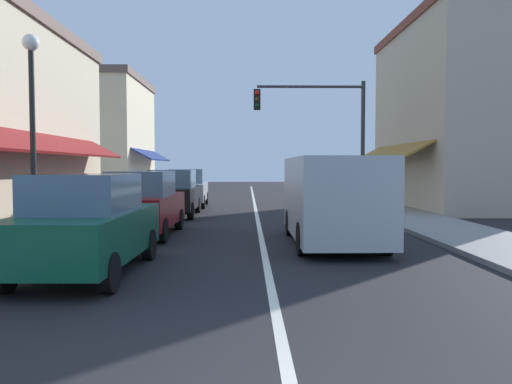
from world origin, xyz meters
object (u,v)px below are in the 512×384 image
at_px(parked_car_far_left, 188,188).
at_px(parked_car_second_left, 142,204).
at_px(parked_car_nearest_left, 86,225).
at_px(traffic_signal_mast_arm, 325,122).
at_px(van_in_lane, 332,197).
at_px(parked_car_third_left, 174,193).
at_px(street_lamp_left_near, 32,106).

bearing_deg(parked_car_far_left, parked_car_second_left, -91.98).
distance_m(parked_car_nearest_left, traffic_signal_mast_arm, 15.29).
height_order(parked_car_far_left, van_in_lane, van_in_lane).
height_order(parked_car_second_left, parked_car_far_left, same).
xyz_separation_m(parked_car_far_left, van_in_lane, (4.89, -11.56, 0.27)).
height_order(parked_car_nearest_left, parked_car_far_left, same).
bearing_deg(parked_car_nearest_left, traffic_signal_mast_arm, 66.60).
bearing_deg(traffic_signal_mast_arm, parked_car_far_left, 168.14).
bearing_deg(parked_car_second_left, parked_car_third_left, 90.33).
height_order(parked_car_second_left, van_in_lane, van_in_lane).
relative_size(parked_car_far_left, street_lamp_left_near, 0.87).
relative_size(parked_car_second_left, street_lamp_left_near, 0.87).
distance_m(parked_car_nearest_left, parked_car_second_left, 4.93).
relative_size(parked_car_nearest_left, street_lamp_left_near, 0.87).
xyz_separation_m(van_in_lane, traffic_signal_mast_arm, (1.40, 10.24, 2.73)).
distance_m(parked_car_nearest_left, parked_car_third_left, 10.40).
relative_size(parked_car_nearest_left, van_in_lane, 0.80).
xyz_separation_m(parked_car_third_left, van_in_lane, (4.88, -7.04, 0.27)).
relative_size(parked_car_second_left, parked_car_far_left, 1.00).
distance_m(parked_car_third_left, parked_car_far_left, 4.52).
relative_size(parked_car_nearest_left, parked_car_far_left, 1.00).
xyz_separation_m(parked_car_far_left, traffic_signal_mast_arm, (6.28, -1.32, 3.00)).
height_order(parked_car_far_left, street_lamp_left_near, street_lamp_left_near).
distance_m(parked_car_far_left, traffic_signal_mast_arm, 7.08).
height_order(parked_car_second_left, street_lamp_left_near, street_lamp_left_near).
height_order(van_in_lane, street_lamp_left_near, street_lamp_left_near).
bearing_deg(street_lamp_left_near, parked_car_second_left, 56.02).
relative_size(parked_car_far_left, van_in_lane, 0.80).
relative_size(parked_car_second_left, van_in_lane, 0.80).
height_order(parked_car_nearest_left, parked_car_third_left, same).
bearing_deg(van_in_lane, traffic_signal_mast_arm, 82.35).
bearing_deg(parked_car_third_left, traffic_signal_mast_arm, 26.85).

